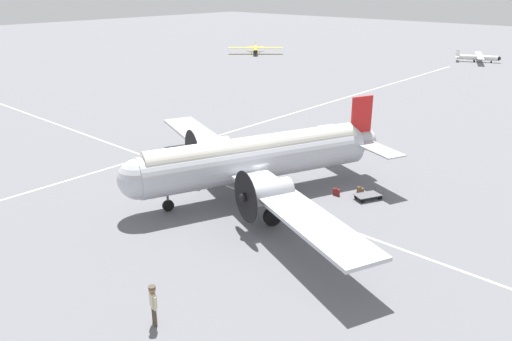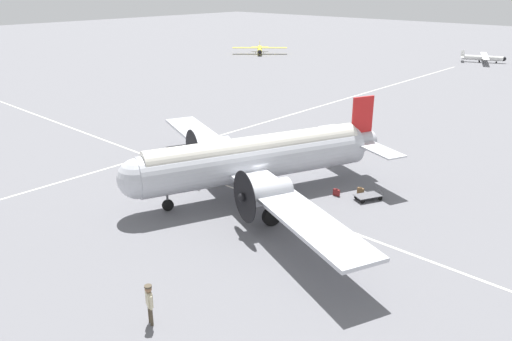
% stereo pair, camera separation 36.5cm
% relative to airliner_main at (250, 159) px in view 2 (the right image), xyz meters
% --- Properties ---
extents(ground_plane, '(300.00, 300.00, 0.00)m').
position_rel_airliner_main_xyz_m(ground_plane, '(-0.16, -0.38, -2.49)').
color(ground_plane, slate).
extents(apron_line_eastwest, '(120.00, 0.16, 0.01)m').
position_rel_airliner_main_xyz_m(apron_line_eastwest, '(-0.16, -0.07, -2.48)').
color(apron_line_eastwest, silver).
rests_on(apron_line_eastwest, ground_plane).
extents(apron_line_northsouth, '(0.16, 120.00, 0.01)m').
position_rel_airliner_main_xyz_m(apron_line_northsouth, '(11.20, -0.38, -2.48)').
color(apron_line_northsouth, silver).
rests_on(apron_line_northsouth, ground_plane).
extents(airliner_main, '(24.91, 17.75, 5.69)m').
position_rel_airliner_main_xyz_m(airliner_main, '(0.00, 0.00, 0.00)').
color(airliner_main, silver).
rests_on(airliner_main, ground_plane).
extents(crew_foreground, '(0.58, 0.38, 1.80)m').
position_rel_airliner_main_xyz_m(crew_foreground, '(-5.97, 12.20, -1.36)').
color(crew_foreground, '#473D2D').
rests_on(crew_foreground, ground_plane).
extents(suitcase_near_door, '(0.45, 0.16, 0.48)m').
position_rel_airliner_main_xyz_m(suitcase_near_door, '(-4.17, -3.70, -2.27)').
color(suitcase_near_door, maroon).
rests_on(suitcase_near_door, ground_plane).
extents(suitcase_upright_spare, '(0.44, 0.17, 0.54)m').
position_rel_airliner_main_xyz_m(suitcase_upright_spare, '(-5.27, -4.83, -2.24)').
color(suitcase_upright_spare, brown).
rests_on(suitcase_upright_spare, ground_plane).
extents(baggage_cart, '(1.57, 1.95, 0.56)m').
position_rel_airliner_main_xyz_m(baggage_cart, '(-6.03, -4.56, -2.22)').
color(baggage_cart, '#56565B').
rests_on(baggage_cart, ground_plane).
extents(light_aircraft_distant, '(8.43, 8.03, 2.00)m').
position_rel_airliner_main_xyz_m(light_aircraft_distant, '(45.02, -50.48, -1.66)').
color(light_aircraft_distant, yellow).
rests_on(light_aircraft_distant, ground_plane).
extents(light_aircraft_taxiing, '(7.30, 9.44, 1.90)m').
position_rel_airliner_main_xyz_m(light_aircraft_taxiing, '(9.53, -68.40, -1.68)').
color(light_aircraft_taxiing, white).
rests_on(light_aircraft_taxiing, ground_plane).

